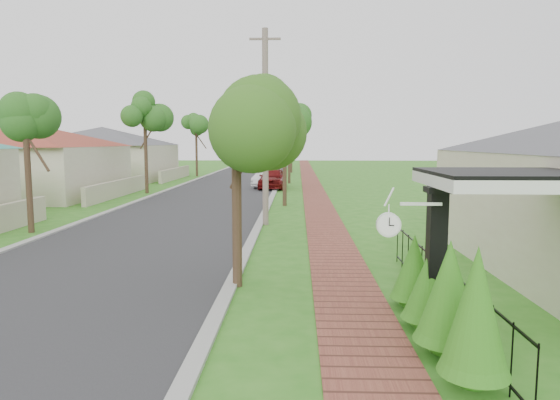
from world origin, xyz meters
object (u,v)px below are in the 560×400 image
(parked_car_red, at_px, (272,178))
(utility_pole, at_px, (265,127))
(parked_car_white, at_px, (267,178))
(station_clock, at_px, (391,223))
(porch_post, at_px, (435,267))
(near_tree, at_px, (236,114))

(parked_car_red, xyz_separation_m, utility_pole, (0.50, -15.42, 3.11))
(parked_car_white, xyz_separation_m, utility_pole, (0.94, -16.40, 3.18))
(parked_car_white, height_order, station_clock, station_clock)
(porch_post, height_order, utility_pole, utility_pole)
(near_tree, bearing_deg, station_clock, -45.08)
(parked_car_white, relative_size, near_tree, 0.82)
(porch_post, distance_m, parked_car_white, 27.79)
(utility_pole, relative_size, station_clock, 7.18)
(parked_car_red, xyz_separation_m, parked_car_white, (-0.44, 0.98, -0.07))
(parked_car_white, height_order, utility_pole, utility_pole)
(parked_car_white, bearing_deg, utility_pole, -77.23)
(parked_car_red, distance_m, station_clock, 27.05)
(parked_car_red, distance_m, parked_car_white, 1.08)
(porch_post, height_order, parked_car_red, porch_post)
(porch_post, bearing_deg, parked_car_white, 99.51)
(parked_car_red, distance_m, utility_pole, 15.74)
(porch_post, relative_size, utility_pole, 0.33)
(porch_post, relative_size, station_clock, 2.39)
(porch_post, relative_size, near_tree, 0.52)
(near_tree, height_order, station_clock, near_tree)
(porch_post, distance_m, near_tree, 5.29)
(near_tree, relative_size, utility_pole, 0.65)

